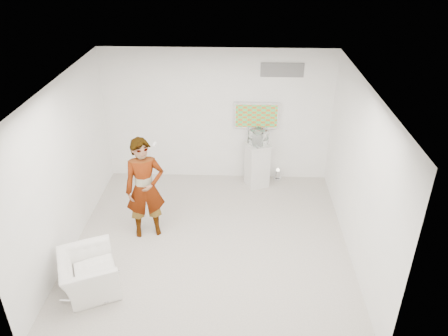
# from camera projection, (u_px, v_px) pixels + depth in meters

# --- Properties ---
(room) EXTENTS (5.01, 5.01, 3.00)m
(room) POSITION_uv_depth(u_px,v_px,m) (210.00, 172.00, 7.40)
(room) COLOR beige
(room) RESTS_ON ground
(tv) EXTENTS (1.00, 0.08, 0.60)m
(tv) POSITION_uv_depth(u_px,v_px,m) (256.00, 115.00, 9.49)
(tv) COLOR silver
(tv) RESTS_ON room
(logo_decal) EXTENTS (0.90, 0.02, 0.30)m
(logo_decal) POSITION_uv_depth(u_px,v_px,m) (282.00, 70.00, 9.03)
(logo_decal) COLOR slate
(logo_decal) RESTS_ON room
(person) EXTENTS (0.82, 0.66, 1.97)m
(person) POSITION_uv_depth(u_px,v_px,m) (145.00, 189.00, 7.91)
(person) COLOR white
(person) RESTS_ON room
(armchair) EXTENTS (1.17, 1.23, 0.63)m
(armchair) POSITION_uv_depth(u_px,v_px,m) (89.00, 273.00, 6.94)
(armchair) COLOR white
(armchair) RESTS_ON room
(pedestal) EXTENTS (0.64, 0.64, 1.02)m
(pedestal) POSITION_uv_depth(u_px,v_px,m) (257.00, 165.00, 9.71)
(pedestal) COLOR silver
(pedestal) RESTS_ON room
(floor_uplight) EXTENTS (0.21, 0.21, 0.28)m
(floor_uplight) POSITION_uv_depth(u_px,v_px,m) (278.00, 175.00, 10.06)
(floor_uplight) COLOR white
(floor_uplight) RESTS_ON room
(vitrine) EXTENTS (0.45, 0.45, 0.32)m
(vitrine) POSITION_uv_depth(u_px,v_px,m) (258.00, 137.00, 9.39)
(vitrine) COLOR silver
(vitrine) RESTS_ON pedestal
(console) EXTENTS (0.17, 0.16, 0.24)m
(console) POSITION_uv_depth(u_px,v_px,m) (258.00, 139.00, 9.41)
(console) COLOR silver
(console) RESTS_ON pedestal
(wii_remote) EXTENTS (0.04, 0.15, 0.04)m
(wii_remote) POSITION_uv_depth(u_px,v_px,m) (154.00, 145.00, 7.71)
(wii_remote) COLOR silver
(wii_remote) RESTS_ON person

